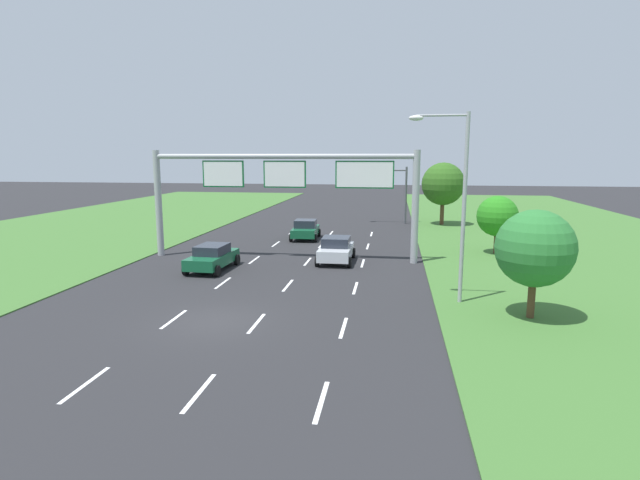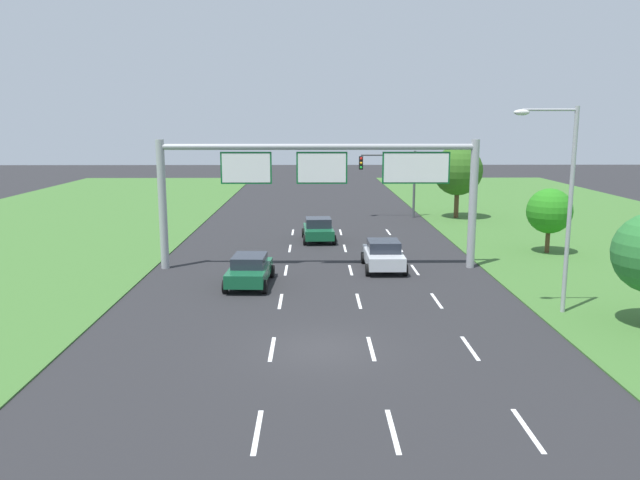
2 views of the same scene
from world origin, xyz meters
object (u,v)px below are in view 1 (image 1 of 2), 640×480
at_px(street_lamp, 456,191).
at_px(roadside_tree_mid, 497,216).
at_px(roadside_tree_far, 443,184).
at_px(car_lead_silver, 212,257).
at_px(roadside_tree_near, 535,249).
at_px(traffic_light_mast, 386,184).
at_px(car_near_red, 305,230).
at_px(car_mid_lane, 336,249).
at_px(sign_gantry, 287,183).

height_order(street_lamp, roadside_tree_mid, street_lamp).
bearing_deg(roadside_tree_far, car_lead_silver, -124.87).
bearing_deg(street_lamp, roadside_tree_near, -32.05).
relative_size(traffic_light_mast, roadside_tree_far, 0.93).
relative_size(car_near_red, roadside_tree_far, 0.66).
distance_m(car_near_red, roadside_tree_near, 22.43).
bearing_deg(roadside_tree_mid, roadside_tree_far, 99.00).
xyz_separation_m(roadside_tree_near, roadside_tree_mid, (1.27, 14.01, -0.32)).
relative_size(car_near_red, car_mid_lane, 0.97).
bearing_deg(car_mid_lane, traffic_light_mast, 81.85).
bearing_deg(car_lead_silver, roadside_tree_mid, 25.27).
bearing_deg(car_near_red, street_lamp, -62.29).
distance_m(car_mid_lane, roadside_tree_mid, 11.36).
relative_size(traffic_light_mast, roadside_tree_near, 1.24).
relative_size(sign_gantry, roadside_tree_near, 3.81).
distance_m(sign_gantry, roadside_tree_far, 21.39).
relative_size(sign_gantry, traffic_light_mast, 3.08).
xyz_separation_m(car_near_red, sign_gantry, (0.22, -8.03, 4.17)).
relative_size(car_mid_lane, roadside_tree_mid, 1.03).
bearing_deg(roadside_tree_mid, street_lamp, -109.26).
height_order(car_mid_lane, roadside_tree_mid, roadside_tree_mid).
xyz_separation_m(traffic_light_mast, roadside_tree_mid, (7.70, -15.03, -1.24)).
bearing_deg(car_lead_silver, roadside_tree_near, -20.03).
height_order(traffic_light_mast, street_lamp, street_lamp).
bearing_deg(car_mid_lane, street_lamp, -52.41).
distance_m(street_lamp, roadside_tree_mid, 13.10).
relative_size(car_lead_silver, street_lamp, 0.51).
height_order(car_near_red, roadside_tree_far, roadside_tree_far).
height_order(roadside_tree_near, roadside_tree_mid, roadside_tree_near).
distance_m(roadside_tree_near, roadside_tree_far, 28.47).
distance_m(sign_gantry, street_lamp, 12.72).
bearing_deg(roadside_tree_mid, traffic_light_mast, 117.14).
relative_size(car_near_red, street_lamp, 0.47).
relative_size(car_mid_lane, street_lamp, 0.48).
xyz_separation_m(car_lead_silver, roadside_tree_near, (16.15, -6.71, 2.18)).
xyz_separation_m(sign_gantry, roadside_tree_mid, (13.70, 3.64, -2.32)).
distance_m(car_mid_lane, sign_gantry, 5.27).
bearing_deg(car_mid_lane, roadside_tree_near, -47.22).
bearing_deg(sign_gantry, traffic_light_mast, 72.18).
bearing_deg(roadside_tree_mid, car_mid_lane, -158.94).
height_order(car_near_red, roadside_tree_near, roadside_tree_near).
relative_size(car_lead_silver, traffic_light_mast, 0.77).
distance_m(sign_gantry, roadside_tree_mid, 14.37).
distance_m(roadside_tree_mid, roadside_tree_far, 14.67).
xyz_separation_m(car_mid_lane, roadside_tree_near, (9.20, -9.98, 2.14)).
bearing_deg(roadside_tree_far, traffic_light_mast, 173.65).
distance_m(car_lead_silver, roadside_tree_far, 26.67).
bearing_deg(car_near_red, roadside_tree_far, 38.13).
distance_m(traffic_light_mast, roadside_tree_near, 29.75).
bearing_deg(traffic_light_mast, roadside_tree_far, -6.35).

